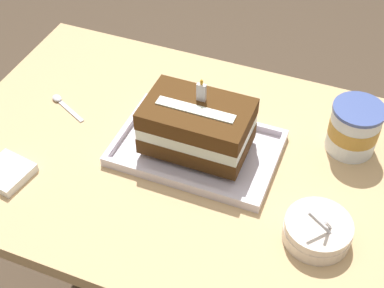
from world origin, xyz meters
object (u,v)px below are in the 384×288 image
(birthday_cake, at_px, (197,126))
(napkin_pile, at_px, (7,173))
(ice_cream_tub, at_px, (354,128))
(foil_tray, at_px, (197,149))
(bowl_stack, at_px, (317,230))
(serving_spoon_near_tray, at_px, (61,102))

(birthday_cake, distance_m, napkin_pile, 0.42)
(ice_cream_tub, bearing_deg, foil_tray, -156.00)
(birthday_cake, distance_m, bowl_stack, 0.34)
(birthday_cake, xyz_separation_m, bowl_stack, (0.30, -0.13, -0.06))
(birthday_cake, xyz_separation_m, ice_cream_tub, (0.32, 0.14, -0.02))
(foil_tray, bearing_deg, serving_spoon_near_tray, 175.16)
(foil_tray, bearing_deg, napkin_pile, -148.30)
(napkin_pile, bearing_deg, ice_cream_tub, 28.20)
(serving_spoon_near_tray, height_order, napkin_pile, napkin_pile)
(foil_tray, relative_size, serving_spoon_near_tray, 3.04)
(serving_spoon_near_tray, bearing_deg, bowl_stack, -13.76)
(bowl_stack, relative_size, napkin_pile, 1.23)
(napkin_pile, bearing_deg, serving_spoon_near_tray, 94.06)
(ice_cream_tub, distance_m, serving_spoon_near_tray, 0.70)
(ice_cream_tub, bearing_deg, birthday_cake, -156.00)
(bowl_stack, relative_size, serving_spoon_near_tray, 1.12)
(birthday_cake, bearing_deg, serving_spoon_near_tray, 175.16)
(foil_tray, xyz_separation_m, birthday_cake, (0.00, 0.00, 0.07))
(serving_spoon_near_tray, xyz_separation_m, napkin_pile, (0.02, -0.25, 0.01))
(birthday_cake, relative_size, serving_spoon_near_tray, 1.93)
(bowl_stack, xyz_separation_m, serving_spoon_near_tray, (-0.68, 0.17, -0.02))
(foil_tray, bearing_deg, bowl_stack, -23.89)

